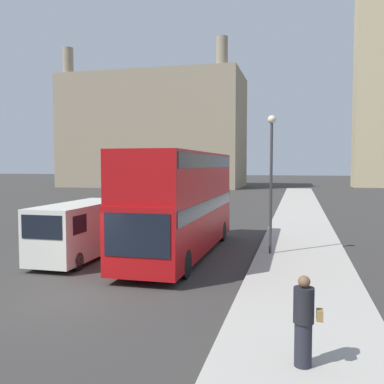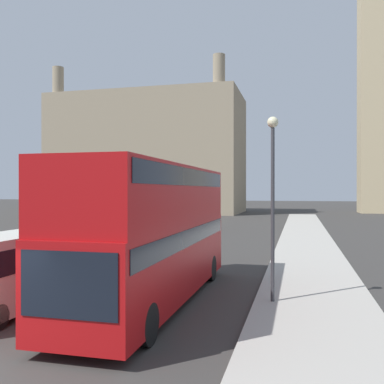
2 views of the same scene
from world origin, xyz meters
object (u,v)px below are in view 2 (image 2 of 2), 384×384
at_px(red_double_decker_bus, 154,227).
at_px(white_van, 14,269).
at_px(clock_tower, 376,36).
at_px(parked_sedan, 199,222).
at_px(street_lamp, 273,181).

relative_size(red_double_decker_bus, white_van, 1.91).
distance_m(clock_tower, white_van, 73.91).
bearing_deg(red_double_decker_bus, parked_sedan, 100.00).
height_order(red_double_decker_bus, street_lamp, street_lamp).
bearing_deg(white_van, street_lamp, 17.43).
xyz_separation_m(red_double_decker_bus, white_van, (-3.97, -1.92, -1.24)).
bearing_deg(white_van, red_double_decker_bus, 25.84).
bearing_deg(clock_tower, street_lamp, -101.95).
bearing_deg(clock_tower, parked_sedan, -121.30).
relative_size(white_van, parked_sedan, 1.26).
bearing_deg(street_lamp, parked_sedan, 108.03).
bearing_deg(street_lamp, clock_tower, 78.05).
xyz_separation_m(white_van, parked_sedan, (-0.80, 29.00, -0.63)).
relative_size(street_lamp, parked_sedan, 1.31).
height_order(clock_tower, street_lamp, clock_tower).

